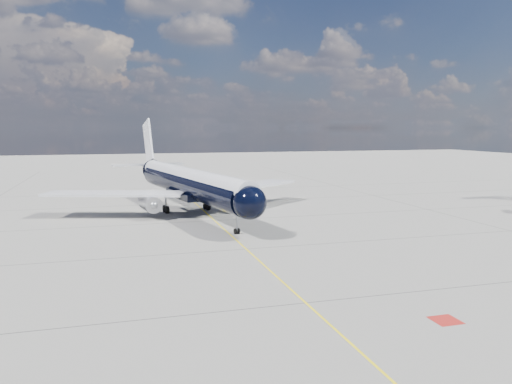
% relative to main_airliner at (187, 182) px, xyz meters
% --- Properties ---
extents(ground, '(320.00, 320.00, 0.00)m').
position_rel_main_airliner_xyz_m(ground, '(2.25, -2.59, -3.98)').
color(ground, gray).
rests_on(ground, ground).
extents(taxiway_centerline, '(0.16, 160.00, 0.01)m').
position_rel_main_airliner_xyz_m(taxiway_centerline, '(2.25, -7.59, -3.98)').
color(taxiway_centerline, yellow).
rests_on(taxiway_centerline, ground).
extents(red_marking, '(1.60, 1.60, 0.01)m').
position_rel_main_airliner_xyz_m(red_marking, '(9.05, -42.59, -3.98)').
color(red_marking, maroon).
rests_on(red_marking, ground).
extents(main_airliner, '(35.88, 44.17, 12.83)m').
position_rel_main_airliner_xyz_m(main_airliner, '(0.00, 0.00, 0.00)').
color(main_airliner, black).
rests_on(main_airliner, ground).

